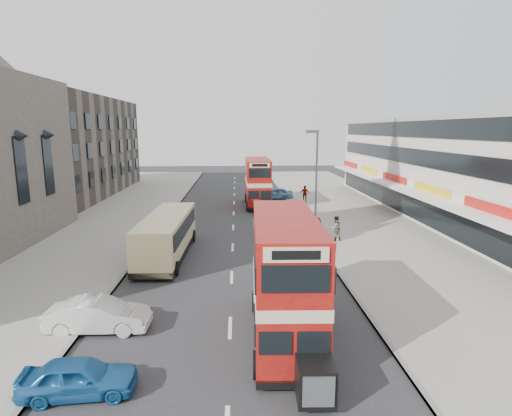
% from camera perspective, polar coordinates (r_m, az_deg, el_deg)
% --- Properties ---
extents(ground, '(160.00, 160.00, 0.00)m').
position_cam_1_polar(ground, '(16.35, -3.69, -19.28)').
color(ground, '#28282B').
rests_on(ground, ground).
extents(road_surface, '(12.00, 90.00, 0.01)m').
position_cam_1_polar(road_surface, '(35.12, -3.16, -2.69)').
color(road_surface, '#28282B').
rests_on(road_surface, ground).
extents(pavement_right, '(12.00, 90.00, 0.15)m').
position_cam_1_polar(pavement_right, '(36.99, 15.79, -2.28)').
color(pavement_right, gray).
rests_on(pavement_right, ground).
extents(pavement_left, '(12.00, 90.00, 0.15)m').
position_cam_1_polar(pavement_left, '(37.20, -21.99, -2.59)').
color(pavement_left, gray).
rests_on(pavement_left, ground).
extents(kerb_left, '(0.20, 90.00, 0.16)m').
position_cam_1_polar(kerb_left, '(35.68, -13.01, -2.62)').
color(kerb_left, gray).
rests_on(kerb_left, ground).
extents(kerb_right, '(0.20, 90.00, 0.16)m').
position_cam_1_polar(kerb_right, '(35.57, 6.73, -2.46)').
color(kerb_right, gray).
rests_on(kerb_right, ground).
extents(brick_terrace, '(14.00, 28.00, 12.00)m').
position_cam_1_polar(brick_terrace, '(56.77, -26.09, 7.51)').
color(brick_terrace, '#66594C').
rests_on(brick_terrace, ground).
extents(commercial_row, '(9.90, 46.20, 9.30)m').
position_cam_1_polar(commercial_row, '(41.28, 25.80, 4.88)').
color(commercial_row, beige).
rests_on(commercial_row, ground).
extents(street_lamp, '(1.00, 0.20, 8.12)m').
position_cam_1_polar(street_lamp, '(32.92, 8.20, 4.76)').
color(street_lamp, slate).
rests_on(street_lamp, ground).
extents(bus_main, '(2.62, 8.69, 4.75)m').
position_cam_1_polar(bus_main, '(16.38, 4.01, -9.57)').
color(bus_main, black).
rests_on(bus_main, ground).
extents(bus_second, '(2.49, 8.91, 4.90)m').
position_cam_1_polar(bus_second, '(44.50, 0.23, 3.57)').
color(bus_second, black).
rests_on(bus_second, ground).
extents(coach, '(2.76, 9.67, 2.54)m').
position_cam_1_polar(coach, '(27.45, -12.15, -3.55)').
color(coach, black).
rests_on(coach, ground).
extents(car_left_near, '(3.65, 1.71, 1.21)m').
position_cam_1_polar(car_left_near, '(14.97, -23.20, -20.61)').
color(car_left_near, '#1B5A97').
rests_on(car_left_near, ground).
extents(car_left_front, '(4.16, 1.51, 1.37)m').
position_cam_1_polar(car_left_front, '(18.71, -20.85, -13.61)').
color(car_left_front, silver).
rests_on(car_left_front, ground).
extents(car_right_a, '(4.18, 1.98, 1.18)m').
position_cam_1_polar(car_right_a, '(33.36, 5.38, -2.41)').
color(car_right_a, maroon).
rests_on(car_right_a, ground).
extents(car_right_b, '(4.30, 2.23, 1.16)m').
position_cam_1_polar(car_right_b, '(34.89, 4.41, -1.82)').
color(car_right_b, orange).
rests_on(car_right_b, ground).
extents(car_right_c, '(4.28, 2.12, 1.40)m').
position_cam_1_polar(car_right_c, '(48.99, 2.66, 2.01)').
color(car_right_c, '#6198C2').
rests_on(car_right_c, ground).
extents(pedestrian_near, '(0.77, 0.61, 1.84)m').
position_cam_1_polar(pedestrian_near, '(30.78, 10.89, -2.76)').
color(pedestrian_near, gray).
rests_on(pedestrian_near, pavement_right).
extents(pedestrian_far, '(1.11, 0.54, 1.83)m').
position_cam_1_polar(pedestrian_far, '(46.80, 6.71, 1.98)').
color(pedestrian_far, gray).
rests_on(pedestrian_far, pavement_right).
extents(cyclist, '(0.71, 1.70, 1.89)m').
position_cam_1_polar(cyclist, '(38.07, 3.78, -0.68)').
color(cyclist, gray).
rests_on(cyclist, ground).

